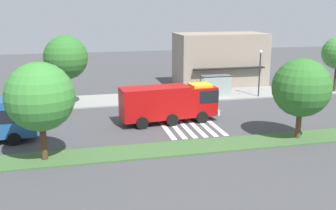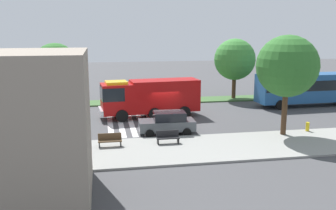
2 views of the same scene
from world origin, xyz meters
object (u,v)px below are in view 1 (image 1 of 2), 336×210
object	(u,v)px
fire_truck	(172,102)
fire_hydrant	(46,105)
parked_car_west	(151,99)
bench_near_shelter	(184,94)
sidewalk_tree_west	(66,58)
median_tree_west	(302,88)
median_tree_far_west	(40,97)
parked_car_mid	(303,91)
street_lamp	(260,69)
bus_stop_shelter	(217,82)
bench_west_of_shelter	(150,96)

from	to	relation	value
fire_truck	fire_hydrant	bearing A→B (deg)	141.95
parked_car_west	bench_near_shelter	bearing A→B (deg)	34.69
sidewalk_tree_west	median_tree_west	world-z (taller)	sidewalk_tree_west
parked_car_west	median_tree_far_west	distance (m)	16.89
parked_car_mid	sidewalk_tree_west	size ratio (longest dim) A/B	0.57
fire_truck	street_lamp	bearing A→B (deg)	25.77
fire_truck	parked_car_west	bearing A→B (deg)	92.66
median_tree_far_west	median_tree_west	size ratio (longest dim) A/B	1.05
street_lamp	fire_hydrant	size ratio (longest dim) A/B	7.79
median_tree_west	fire_hydrant	bearing A→B (deg)	144.37
median_tree_west	fire_hydrant	distance (m)	25.49
bench_near_shelter	fire_truck	bearing A→B (deg)	-113.02
parked_car_west	median_tree_west	world-z (taller)	median_tree_west
bus_stop_shelter	sidewalk_tree_west	xyz separation A→B (m)	(-17.09, -0.74, 3.43)
fire_truck	fire_hydrant	world-z (taller)	fire_truck
fire_truck	median_tree_far_west	bearing A→B (deg)	-152.11
parked_car_west	parked_car_mid	world-z (taller)	parked_car_west
parked_car_mid	street_lamp	bearing A→B (deg)	159.63
sidewalk_tree_west	bench_near_shelter	bearing A→B (deg)	3.07
parked_car_west	bus_stop_shelter	bearing A→B (deg)	21.03
bench_near_shelter	median_tree_far_west	world-z (taller)	median_tree_far_west
bench_west_of_shelter	street_lamp	xyz separation A→B (m)	(12.92, -1.10, 2.82)
fire_truck	bench_near_shelter	xyz separation A→B (m)	(3.70, 8.71, -1.37)
parked_car_mid	median_tree_west	bearing A→B (deg)	-123.38
street_lamp	bench_near_shelter	bearing A→B (deg)	172.95
bus_stop_shelter	median_tree_far_west	bearing A→B (deg)	-139.51
fire_truck	bench_west_of_shelter	xyz separation A→B (m)	(-0.32, 8.71, -1.37)
fire_hydrant	sidewalk_tree_west	bearing A→B (deg)	12.19
parked_car_west	bench_west_of_shelter	world-z (taller)	parked_car_west
bench_near_shelter	parked_car_mid	bearing A→B (deg)	-11.95
parked_car_mid	bench_near_shelter	distance (m)	14.01
parked_car_mid	median_tree_west	xyz separation A→B (m)	(-8.61, -12.99, 3.42)
fire_truck	parked_car_mid	world-z (taller)	fire_truck
parked_car_mid	median_tree_far_west	xyz separation A→B (m)	(-28.36, -12.99, 3.74)
bench_west_of_shelter	median_tree_far_west	world-z (taller)	median_tree_far_west
bus_stop_shelter	street_lamp	xyz separation A→B (m)	(4.90, -1.14, 1.52)
fire_truck	street_lamp	xyz separation A→B (m)	(12.60, 7.61, 1.44)
parked_car_west	median_tree_west	size ratio (longest dim) A/B	0.68
parked_car_west	street_lamp	xyz separation A→B (m)	(13.42, 1.80, 2.51)
parked_car_mid	fire_hydrant	size ratio (longest dim) A/B	6.10
street_lamp	median_tree_far_west	bearing A→B (deg)	-147.87
fire_hydrant	median_tree_west	bearing A→B (deg)	-35.63
street_lamp	median_tree_west	world-z (taller)	median_tree_west
bus_stop_shelter	bench_near_shelter	distance (m)	4.20
median_tree_west	fire_hydrant	size ratio (longest dim) A/B	9.24
fire_truck	median_tree_west	distance (m)	11.58
parked_car_west	bench_west_of_shelter	distance (m)	2.96
bus_stop_shelter	bench_near_shelter	world-z (taller)	bus_stop_shelter
street_lamp	median_tree_west	xyz separation A→B (m)	(-3.81, -14.79, 0.87)
fire_truck	parked_car_mid	bearing A→B (deg)	13.10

